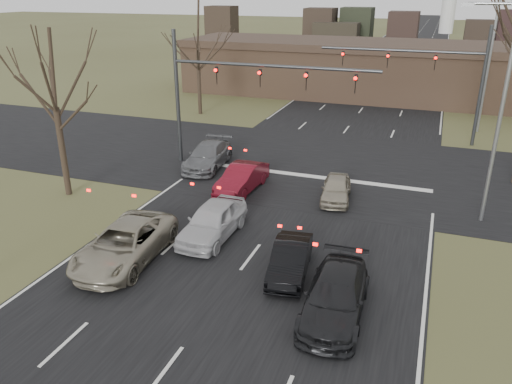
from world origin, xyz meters
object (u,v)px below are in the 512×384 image
mast_arm_near (227,84)px  streetlight_right_far (487,56)px  building (395,70)px  car_black_hatch (290,259)px  car_silver_suv (125,244)px  car_charcoal_sedan (335,296)px  mast_arm_far (439,70)px  car_grey_ahead (208,156)px  car_silver_ahead (336,189)px  streetlight_right_near (498,103)px  car_white_sedan (213,221)px  car_red_ahead (242,178)px

mast_arm_near → streetlight_right_far: bearing=43.9°
building → car_black_hatch: size_ratio=11.18×
car_silver_suv → car_charcoal_sedan: size_ratio=1.13×
car_black_hatch → car_charcoal_sedan: (2.14, -1.94, 0.07)m
mast_arm_far → car_grey_ahead: (-12.55, -10.50, -4.30)m
mast_arm_near → car_grey_ahead: mast_arm_near is taller
mast_arm_near → mast_arm_far: bearing=41.2°
car_black_hatch → car_silver_ahead: (0.17, 7.76, -0.01)m
car_black_hatch → car_silver_ahead: 7.77m
car_charcoal_sedan → building: bearing=90.7°
car_black_hatch → car_grey_ahead: (-8.23, 10.16, 0.09)m
streetlight_right_near → car_grey_ahead: bearing=170.7°
car_white_sedan → car_silver_ahead: (4.23, 5.97, -0.16)m
mast_arm_near → car_silver_ahead: (7.26, -2.89, -4.46)m
streetlight_right_near → car_white_sedan: bearing=-152.0°
car_grey_ahead → car_red_ahead: size_ratio=1.16×
car_red_ahead → car_silver_ahead: (5.03, 0.47, -0.09)m
building → mast_arm_far: 15.75m
streetlight_right_far → mast_arm_near: bearing=-136.1°
car_grey_ahead → car_charcoal_sedan: bearing=-55.4°
building → mast_arm_near: size_ratio=3.50×
mast_arm_near → streetlight_right_far: streetlight_right_far is taller
car_white_sedan → car_silver_ahead: 7.32m
car_charcoal_sedan → car_red_ahead: (-7.00, 9.23, 0.01)m
building → car_grey_ahead: size_ratio=8.55×
streetlight_right_far → car_red_ahead: (-12.32, -17.37, -4.88)m
building → streetlight_right_near: (6.82, -28.00, 2.92)m
mast_arm_near → car_white_sedan: (3.03, -8.87, -4.30)m
car_silver_suv → car_black_hatch: size_ratio=1.43×
streetlight_right_near → car_silver_ahead: streetlight_right_near is taller
car_black_hatch → car_red_ahead: car_red_ahead is taller
mast_arm_far → car_charcoal_sedan: mast_arm_far is taller
car_silver_suv → car_white_sedan: bearing=47.6°
car_grey_ahead → car_silver_ahead: 8.73m
mast_arm_near → car_charcoal_sedan: bearing=-53.8°
mast_arm_far → car_white_sedan: size_ratio=2.45×
car_silver_suv → car_black_hatch: 6.62m
car_black_hatch → car_red_ahead: size_ratio=0.89×
car_grey_ahead → car_silver_suv: bearing=-87.4°
car_white_sedan → car_grey_ahead: 9.35m
mast_arm_near → car_silver_ahead: 9.00m
mast_arm_far → car_silver_ahead: 14.24m
car_black_hatch → car_red_ahead: 8.77m
mast_arm_near → car_white_sedan: mast_arm_near is taller
car_red_ahead → streetlight_right_far: bearing=58.2°
car_silver_suv → car_grey_ahead: (-1.74, 11.43, -0.03)m
car_silver_suv → car_black_hatch: (6.49, 1.28, -0.13)m
building → car_charcoal_sedan: (2.00, -37.60, -1.97)m
building → car_red_ahead: size_ratio=9.92×
mast_arm_near → car_silver_suv: mast_arm_near is taller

